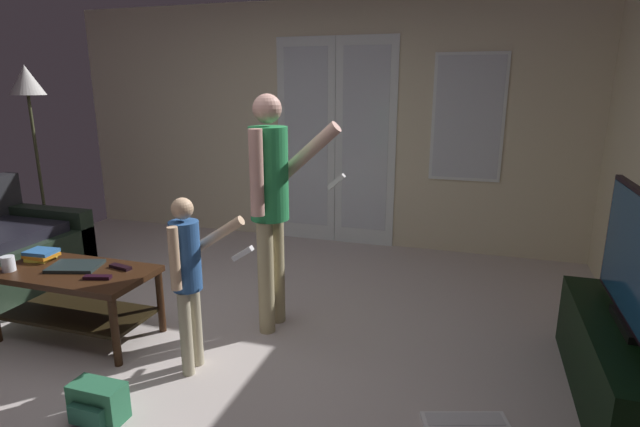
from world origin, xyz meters
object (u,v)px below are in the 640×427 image
object	(u,v)px
tv_remote_black	(98,277)
floor_lamp	(28,91)
book_stack	(41,255)
coffee_table	(76,288)
flat_screen_tv	(637,262)
cup_near_edge	(8,264)
tv_stand	(619,366)
loose_keyboard	(465,420)
dvd_remote_slim	(120,267)
person_child	(188,270)
laptop_closed	(75,266)
backpack	(97,403)
person_adult	(271,193)

from	to	relation	value
tv_remote_black	floor_lamp	bearing A→B (deg)	126.83
book_stack	coffee_table	bearing A→B (deg)	-14.63
floor_lamp	flat_screen_tv	bearing A→B (deg)	-12.69
cup_near_edge	book_stack	world-z (taller)	cup_near_edge
cup_near_edge	tv_remote_black	xyz separation A→B (m)	(0.66, 0.06, -0.04)
tv_stand	flat_screen_tv	size ratio (longest dim) A/B	1.22
tv_stand	loose_keyboard	bearing A→B (deg)	-152.18
floor_lamp	book_stack	distance (m)	2.16
tv_remote_black	flat_screen_tv	bearing A→B (deg)	-9.70
loose_keyboard	book_stack	bearing A→B (deg)	175.31
book_stack	tv_stand	bearing A→B (deg)	2.56
coffee_table	book_stack	world-z (taller)	book_stack
cup_near_edge	dvd_remote_slim	size ratio (longest dim) A/B	0.60
coffee_table	person_child	bearing A→B (deg)	-7.33
book_stack	flat_screen_tv	bearing A→B (deg)	2.62
floor_lamp	person_child	bearing A→B (deg)	-29.77
laptop_closed	person_child	bearing A→B (deg)	-26.02
coffee_table	person_child	size ratio (longest dim) A/B	0.97
floor_lamp	backpack	world-z (taller)	floor_lamp
backpack	dvd_remote_slim	xyz separation A→B (m)	(-0.47, 0.82, 0.40)
flat_screen_tv	loose_keyboard	bearing A→B (deg)	-151.91
person_adult	laptop_closed	world-z (taller)	person_adult
floor_lamp	laptop_closed	bearing A→B (deg)	-39.09
loose_keyboard	dvd_remote_slim	xyz separation A→B (m)	(-2.28, 0.26, 0.49)
flat_screen_tv	backpack	distance (m)	2.85
person_child	cup_near_edge	bearing A→B (deg)	-179.31
floor_lamp	book_stack	xyz separation A→B (m)	(1.32, -1.30, -1.10)
coffee_table	book_stack	size ratio (longest dim) A/B	5.08
laptop_closed	cup_near_edge	xyz separation A→B (m)	(-0.38, -0.18, 0.04)
person_adult	dvd_remote_slim	world-z (taller)	person_adult
floor_lamp	tv_remote_black	bearing A→B (deg)	-37.03
tv_stand	dvd_remote_slim	size ratio (longest dim) A/B	8.25
person_adult	floor_lamp	bearing A→B (deg)	163.57
coffee_table	tv_stand	xyz separation A→B (m)	(3.33, 0.26, -0.12)
backpack	cup_near_edge	xyz separation A→B (m)	(-1.15, 0.56, 0.44)
flat_screen_tv	floor_lamp	size ratio (longest dim) A/B	0.61
coffee_table	book_stack	bearing A→B (deg)	165.37
laptop_closed	coffee_table	bearing A→B (deg)	-74.85
person_adult	tv_remote_black	bearing A→B (deg)	-146.91
loose_keyboard	cup_near_edge	xyz separation A→B (m)	(-2.96, 0.00, 0.53)
laptop_closed	dvd_remote_slim	distance (m)	0.31
cup_near_edge	laptop_closed	bearing A→B (deg)	25.88
flat_screen_tv	loose_keyboard	xyz separation A→B (m)	(-0.77, -0.41, -0.81)
flat_screen_tv	laptop_closed	world-z (taller)	flat_screen_tv
floor_lamp	laptop_closed	distance (m)	2.43
tv_stand	laptop_closed	distance (m)	3.38
flat_screen_tv	loose_keyboard	world-z (taller)	flat_screen_tv
loose_keyboard	flat_screen_tv	bearing A→B (deg)	28.09
person_child	laptop_closed	xyz separation A→B (m)	(-0.99, 0.17, -0.15)
floor_lamp	tv_stand	bearing A→B (deg)	-12.73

